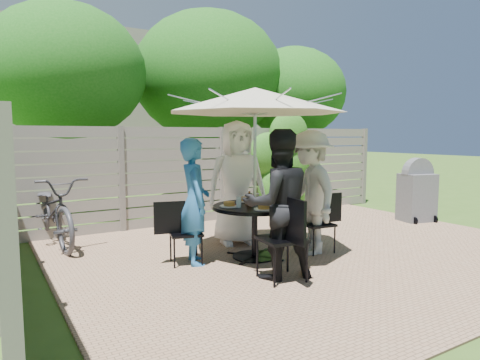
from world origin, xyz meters
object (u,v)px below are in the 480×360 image
bbq_grill (417,193)px  person_back (237,183)px  glass_right (270,198)px  coffee_cup (256,198)px  chair_left (185,246)px  syrup_jug (249,199)px  patio_table (255,221)px  plate_front (264,208)px  bicycle (53,211)px  plate_left (229,205)px  chair_right (318,235)px  person_left (194,202)px  plate_back (246,200)px  umbrella (255,100)px  person_right (310,193)px  chair_back (235,226)px  person_front (278,205)px  chair_front (282,256)px  glass_left (239,202)px  glass_front (269,203)px  plate_right (279,202)px

bbq_grill → person_back: bearing=-172.5°
glass_right → coffee_cup: (-0.13, 0.15, -0.01)m
chair_left → syrup_jug: 1.07m
patio_table → plate_front: 0.44m
chair_left → bicycle: (-1.30, 1.94, 0.29)m
plate_left → glass_right: bearing=-4.6°
patio_table → chair_right: bearing=-14.1°
plate_front → patio_table: bearing=75.8°
person_left → plate_back: bearing=-66.6°
plate_front → bicycle: (-2.15, 2.53, -0.23)m
patio_table → umbrella: 1.63m
plate_left → person_left: bearing=165.8°
patio_table → person_right: size_ratio=0.78×
patio_table → chair_left: (-0.93, 0.24, -0.26)m
patio_table → chair_back: (0.24, 0.93, -0.26)m
plate_front → coffee_cup: size_ratio=2.17×
person_front → bbq_grill: (4.29, 1.25, -0.31)m
umbrella → person_left: bearing=165.8°
chair_back → syrup_jug: 1.08m
chair_front → person_right: 1.40m
glass_left → bicycle: bicycle is taller
bbq_grill → coffee_cup: bearing=-163.5°
chair_back → person_left: person_left is taller
chair_front → person_front: (0.03, 0.13, 0.58)m
person_right → bicycle: size_ratio=0.86×
glass_right → bicycle: (-2.52, 2.14, -0.27)m
syrup_jug → bbq_grill: 4.16m
umbrella → chair_left: (-0.93, 0.24, -1.89)m
chair_right → syrup_jug: syrup_jug is taller
person_front → chair_right: bearing=-139.2°
chair_right → person_right: (-0.13, 0.03, 0.62)m
chair_left → plate_left: bearing=0.4°
umbrella → person_left: (-0.80, 0.20, -1.32)m
chair_left → plate_back: 1.15m
person_left → person_back: bearing=-45.0°
person_right → syrup_jug: bearing=-93.2°
patio_table → plate_back: (0.09, 0.35, 0.25)m
glass_left → bicycle: bearing=131.5°
person_right → plate_front: (-0.89, -0.14, -0.12)m
glass_front → bicycle: bicycle is taller
chair_front → person_front: person_front is taller
chair_back → plate_right: 1.15m
patio_table → plate_front: (-0.09, -0.35, 0.25)m
person_back → glass_front: 1.10m
person_back → plate_left: 0.92m
person_back → person_right: bearing=-45.0°
chair_right → chair_front: bearing=38.2°
person_back → plate_back: (-0.12, -0.46, -0.19)m
umbrella → plate_back: bearing=75.8°
umbrella → chair_back: (0.24, 0.93, -1.89)m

